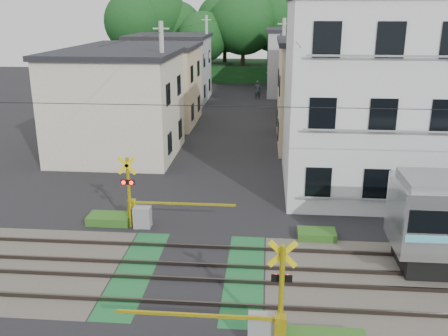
# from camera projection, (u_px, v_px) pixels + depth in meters

# --- Properties ---
(ground) EXTENTS (120.00, 120.00, 0.00)m
(ground) POSITION_uv_depth(u_px,v_px,m) (189.00, 273.00, 17.11)
(ground) COLOR black
(track_bed) EXTENTS (120.00, 120.00, 0.14)m
(track_bed) POSITION_uv_depth(u_px,v_px,m) (189.00, 272.00, 17.10)
(track_bed) COLOR #47423A
(track_bed) RESTS_ON ground
(crossing_signal_near) EXTENTS (4.74, 0.65, 3.09)m
(crossing_signal_near) POSITION_uv_depth(u_px,v_px,m) (264.00, 324.00, 13.22)
(crossing_signal_near) COLOR yellow
(crossing_signal_near) RESTS_ON ground
(crossing_signal_far) EXTENTS (4.74, 0.65, 3.09)m
(crossing_signal_far) POSITION_uv_depth(u_px,v_px,m) (140.00, 211.00, 20.57)
(crossing_signal_far) COLOR yellow
(crossing_signal_far) RESTS_ON ground
(apartment_block) EXTENTS (10.20, 8.36, 9.30)m
(apartment_block) POSITION_uv_depth(u_px,v_px,m) (392.00, 96.00, 23.99)
(apartment_block) COLOR silver
(apartment_block) RESTS_ON ground
(houses_row) EXTENTS (22.07, 31.35, 6.80)m
(houses_row) POSITION_uv_depth(u_px,v_px,m) (240.00, 78.00, 40.67)
(houses_row) COLOR beige
(houses_row) RESTS_ON ground
(tree_hill) EXTENTS (40.00, 12.86, 11.99)m
(tree_hill) POSITION_uv_depth(u_px,v_px,m) (251.00, 29.00, 61.41)
(tree_hill) COLOR #164319
(tree_hill) RESTS_ON ground
(catenary) EXTENTS (60.00, 5.04, 7.00)m
(catenary) POSITION_uv_depth(u_px,v_px,m) (378.00, 176.00, 15.52)
(catenary) COLOR #2D2D33
(catenary) RESTS_ON ground
(utility_poles) EXTENTS (7.90, 42.00, 8.00)m
(utility_poles) POSITION_uv_depth(u_px,v_px,m) (220.00, 72.00, 37.76)
(utility_poles) COLOR #A5A5A0
(utility_poles) RESTS_ON ground
(pedestrian) EXTENTS (0.74, 0.55, 1.86)m
(pedestrian) POSITION_uv_depth(u_px,v_px,m) (257.00, 90.00, 49.31)
(pedestrian) COLOR #2C3338
(pedestrian) RESTS_ON ground
(weed_patches) EXTENTS (10.25, 8.80, 0.40)m
(weed_patches) POSITION_uv_depth(u_px,v_px,m) (240.00, 272.00, 16.83)
(weed_patches) COLOR #2D5E1E
(weed_patches) RESTS_ON ground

